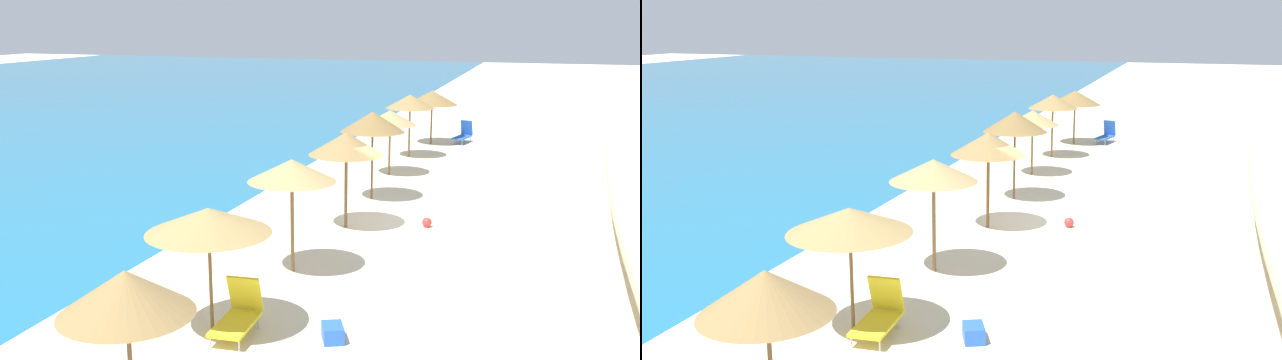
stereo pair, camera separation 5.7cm
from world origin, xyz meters
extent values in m
plane|color=beige|center=(0.00, 0.00, 0.00)|extent=(160.00, 160.00, 0.00)
cone|color=olive|center=(-12.30, 0.97, 2.29)|extent=(2.00, 2.00, 0.67)
cylinder|color=brown|center=(-8.65, 1.50, 1.11)|extent=(0.07, 0.07, 2.21)
cone|color=#9E7F4C|center=(-8.65, 1.50, 2.31)|extent=(2.46, 2.46, 0.50)
cylinder|color=brown|center=(-4.83, 1.20, 1.21)|extent=(0.09, 0.09, 2.42)
cone|color=tan|center=(-4.83, 1.20, 2.54)|extent=(2.15, 2.15, 0.54)
cylinder|color=brown|center=(-0.76, 1.02, 1.17)|extent=(0.10, 0.10, 2.34)
cone|color=olive|center=(-0.76, 1.02, 2.53)|extent=(2.21, 2.21, 0.66)
cylinder|color=brown|center=(2.74, 1.12, 1.25)|extent=(0.08, 0.08, 2.49)
cone|color=olive|center=(2.74, 1.12, 2.69)|extent=(2.17, 2.17, 0.69)
cylinder|color=brown|center=(6.86, 1.44, 1.07)|extent=(0.09, 0.09, 2.13)
cone|color=tan|center=(6.86, 1.44, 2.27)|extent=(2.09, 2.09, 0.57)
cylinder|color=brown|center=(10.71, 1.42, 1.16)|extent=(0.09, 0.09, 2.32)
cone|color=olive|center=(10.71, 1.42, 2.48)|extent=(2.16, 2.16, 0.61)
cylinder|color=brown|center=(14.44, 1.07, 1.04)|extent=(0.09, 0.09, 2.08)
cone|color=olive|center=(14.44, 1.07, 2.27)|extent=(2.48, 2.48, 0.68)
cube|color=blue|center=(14.98, -0.36, 0.30)|extent=(1.52, 0.88, 0.07)
cube|color=blue|center=(15.64, -0.51, 0.69)|extent=(0.37, 0.63, 0.77)
cylinder|color=silver|center=(14.44, 0.01, 0.13)|extent=(0.04, 0.04, 0.26)
cylinder|color=silver|center=(14.33, -0.47, 0.13)|extent=(0.04, 0.04, 0.26)
cylinder|color=silver|center=(15.63, -0.25, 0.13)|extent=(0.04, 0.04, 0.26)
cylinder|color=silver|center=(15.52, -0.73, 0.13)|extent=(0.04, 0.04, 0.26)
cube|color=yellow|center=(-8.74, 0.96, 0.28)|extent=(1.31, 0.75, 0.07)
cube|color=yellow|center=(-8.15, 1.00, 0.69)|extent=(0.36, 0.70, 0.80)
cylinder|color=silver|center=(-9.30, 1.21, 0.12)|extent=(0.04, 0.04, 0.24)
cylinder|color=silver|center=(-9.26, 0.64, 0.12)|extent=(0.04, 0.04, 0.24)
cylinder|color=silver|center=(-8.22, 1.28, 0.12)|extent=(0.04, 0.04, 0.24)
cylinder|color=silver|center=(-8.18, 0.71, 0.12)|extent=(0.04, 0.04, 0.24)
sphere|color=red|center=(0.00, -1.28, 0.15)|extent=(0.29, 0.29, 0.29)
cube|color=blue|center=(-8.27, -0.90, 0.16)|extent=(0.65, 0.58, 0.33)
camera|label=1|loc=(-20.68, -4.71, 6.15)|focal=40.62mm
camera|label=2|loc=(-20.67, -4.77, 6.15)|focal=40.62mm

